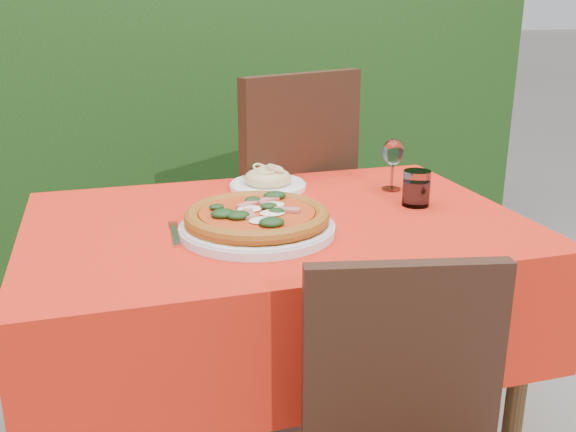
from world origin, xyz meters
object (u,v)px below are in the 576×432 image
object	(u,v)px
chair_far	(280,201)
pizza_plate	(257,220)
pasta_plate	(268,181)
wine_glass	(393,154)
water_glass	(416,190)
fork	(175,236)

from	to	relation	value
chair_far	pizza_plate	bearing A→B (deg)	47.07
chair_far	pizza_plate	xyz separation A→B (m)	(-0.25, -0.67, 0.17)
pasta_plate	wine_glass	xyz separation A→B (m)	(0.35, -0.11, 0.09)
wine_glass	water_glass	bearing A→B (deg)	-91.47
wine_glass	fork	bearing A→B (deg)	-161.02
wine_glass	fork	size ratio (longest dim) A/B	0.80
pasta_plate	fork	size ratio (longest dim) A/B	1.18
water_glass	wine_glass	world-z (taller)	wine_glass
pasta_plate	fork	distance (m)	0.47
chair_far	water_glass	world-z (taller)	chair_far
pasta_plate	water_glass	size ratio (longest dim) A/B	2.33
chair_far	fork	distance (m)	0.79
water_glass	fork	bearing A→B (deg)	-174.16
pizza_plate	chair_far	bearing A→B (deg)	69.81
chair_far	wine_glass	size ratio (longest dim) A/B	6.89
chair_far	fork	world-z (taller)	chair_far
water_glass	fork	xyz separation A→B (m)	(-0.67, -0.07, -0.04)
chair_far	water_glass	xyz separation A→B (m)	(0.23, -0.58, 0.18)
pizza_plate	fork	distance (m)	0.20
pizza_plate	water_glass	bearing A→B (deg)	11.60
wine_glass	fork	world-z (taller)	wine_glass
pasta_plate	fork	xyz separation A→B (m)	(-0.32, -0.35, -0.02)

